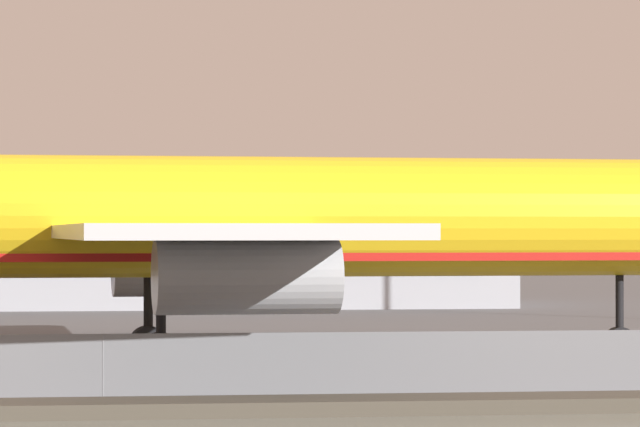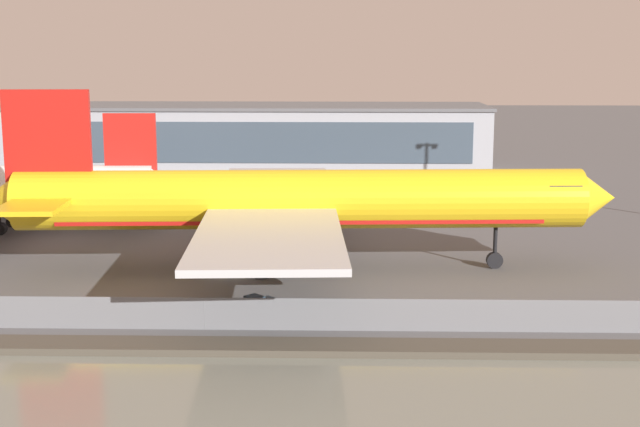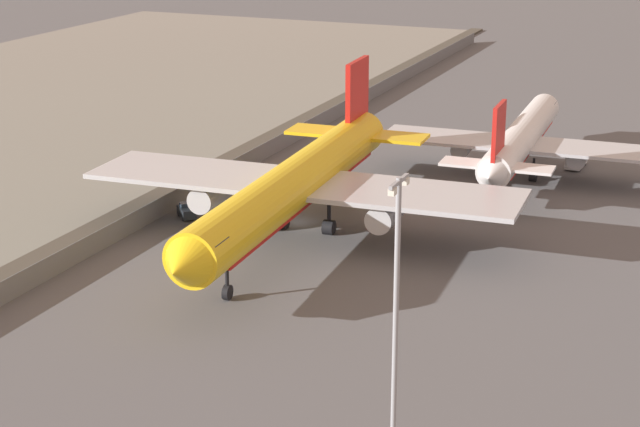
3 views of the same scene
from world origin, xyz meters
name	(u,v)px [view 1 (image 1 of 3)]	position (x,y,z in m)	size (l,w,h in m)	color
ground_plane	(97,370)	(0.00, 0.00, 0.00)	(500.00, 500.00, 0.00)	#565659
shoreline_seawall	(105,408)	(0.00, -20.50, 0.25)	(320.00, 3.00, 0.50)	#474238
perimeter_fence	(103,369)	(0.00, -16.00, 1.21)	(280.00, 0.10, 2.42)	slate
cargo_jet_yellow	(216,222)	(5.35, 2.18, 6.42)	(58.59, 50.35, 16.82)	yellow
baggage_tug	(202,373)	(3.65, -13.03, 0.81)	(3.40, 3.39, 1.80)	#1E2328
terminal_building	(6,236)	(-6.20, 69.01, 5.61)	(79.96, 18.66, 11.19)	#9EA3AD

